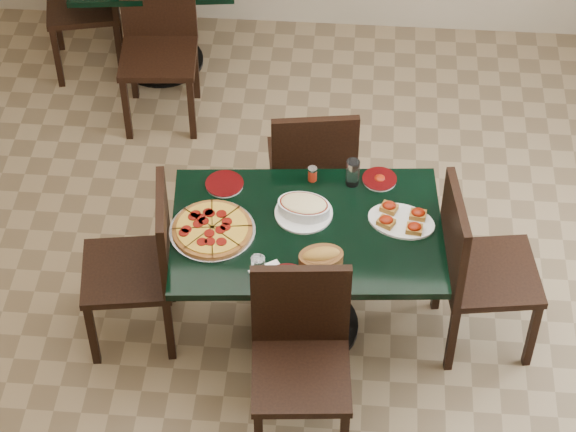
# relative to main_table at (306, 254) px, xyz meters

# --- Properties ---
(floor) EXTENTS (5.50, 5.50, 0.00)m
(floor) POSITION_rel_main_table_xyz_m (-0.10, -0.02, -0.57)
(floor) COLOR olive
(floor) RESTS_ON ground
(main_table) EXTENTS (1.38, 0.95, 0.75)m
(main_table) POSITION_rel_main_table_xyz_m (0.00, 0.00, 0.00)
(main_table) COLOR black
(main_table) RESTS_ON floor
(chair_far) EXTENTS (0.51, 0.51, 0.97)m
(chair_far) POSITION_rel_main_table_xyz_m (-0.01, 0.67, -0.02)
(chair_far) COLOR black
(chair_far) RESTS_ON floor
(chair_near) EXTENTS (0.49, 0.49, 0.97)m
(chair_near) POSITION_rel_main_table_xyz_m (0.01, -0.57, -0.02)
(chair_near) COLOR black
(chair_near) RESTS_ON floor
(chair_right) EXTENTS (0.53, 0.53, 1.00)m
(chair_right) POSITION_rel_main_table_xyz_m (0.82, 0.01, -0.00)
(chair_right) COLOR black
(chair_right) RESTS_ON floor
(chair_left) EXTENTS (0.51, 0.51, 0.96)m
(chair_left) POSITION_rel_main_table_xyz_m (-0.80, -0.08, -0.03)
(chair_left) COLOR black
(chair_left) RESTS_ON floor
(back_chair_near) EXTENTS (0.49, 0.49, 0.98)m
(back_chair_near) POSITION_rel_main_table_xyz_m (-1.02, 1.74, -0.01)
(back_chair_near) COLOR black
(back_chair_near) RESTS_ON floor
(pepperoni_pizza) EXTENTS (0.42, 0.42, 0.04)m
(pepperoni_pizza) POSITION_rel_main_table_xyz_m (-0.45, -0.06, 0.20)
(pepperoni_pizza) COLOR silver
(pepperoni_pizza) RESTS_ON main_table
(lasagna_casserole) EXTENTS (0.29, 0.29, 0.09)m
(lasagna_casserole) POSITION_rel_main_table_xyz_m (-0.02, 0.10, 0.23)
(lasagna_casserole) COLOR silver
(lasagna_casserole) RESTS_ON main_table
(bread_basket) EXTENTS (0.24, 0.20, 0.09)m
(bread_basket) POSITION_rel_main_table_xyz_m (0.08, -0.22, 0.22)
(bread_basket) COLOR brown
(bread_basket) RESTS_ON main_table
(bruschetta_platter) EXTENTS (0.38, 0.31, 0.05)m
(bruschetta_platter) POSITION_rel_main_table_xyz_m (0.45, 0.08, 0.21)
(bruschetta_platter) COLOR silver
(bruschetta_platter) RESTS_ON main_table
(side_plate_near) EXTENTS (0.21, 0.21, 0.02)m
(side_plate_near) POSITION_rel_main_table_xyz_m (-0.07, -0.35, 0.19)
(side_plate_near) COLOR silver
(side_plate_near) RESTS_ON main_table
(side_plate_far_r) EXTENTS (0.17, 0.17, 0.03)m
(side_plate_far_r) POSITION_rel_main_table_xyz_m (0.34, 0.36, 0.19)
(side_plate_far_r) COLOR silver
(side_plate_far_r) RESTS_ON main_table
(side_plate_far_l) EXTENTS (0.19, 0.19, 0.02)m
(side_plate_far_l) POSITION_rel_main_table_xyz_m (-0.43, 0.27, 0.19)
(side_plate_far_l) COLOR silver
(side_plate_far_l) RESTS_ON main_table
(napkin_setting) EXTENTS (0.21, 0.21, 0.01)m
(napkin_setting) POSITION_rel_main_table_xyz_m (-0.15, -0.32, 0.18)
(napkin_setting) COLOR white
(napkin_setting) RESTS_ON main_table
(water_glass_a) EXTENTS (0.07, 0.07, 0.15)m
(water_glass_a) POSITION_rel_main_table_xyz_m (0.21, 0.33, 0.25)
(water_glass_a) COLOR silver
(water_glass_a) RESTS_ON main_table
(water_glass_b) EXTENTS (0.06, 0.06, 0.14)m
(water_glass_b) POSITION_rel_main_table_xyz_m (-0.20, -0.34, 0.25)
(water_glass_b) COLOR silver
(water_glass_b) RESTS_ON main_table
(pepper_shaker) EXTENTS (0.05, 0.05, 0.08)m
(pepper_shaker) POSITION_rel_main_table_xyz_m (0.01, 0.34, 0.22)
(pepper_shaker) COLOR #AE2812
(pepper_shaker) RESTS_ON main_table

